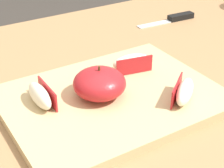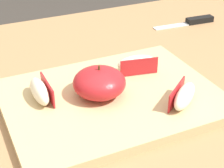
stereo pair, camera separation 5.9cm
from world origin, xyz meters
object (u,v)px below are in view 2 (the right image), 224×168
Objects in this scene: cutting_board at (112,99)px; apple_wedge_near_knife at (184,96)px; apple_half_skin_up at (99,83)px; apple_wedge_middle at (137,64)px; paring_knife at (195,21)px; apple_wedge_back at (40,91)px.

apple_wedge_near_knife is at bearing -39.77° from cutting_board.
apple_half_skin_up is 0.10m from apple_wedge_middle.
apple_wedge_near_knife is at bearing -83.36° from apple_wedge_middle.
apple_wedge_near_knife is 0.40m from paring_knife.
cutting_board is 0.12m from apple_wedge_near_knife.
apple_wedge_back is 0.45× the size of paring_knife.
apple_half_skin_up reaches higher than apple_wedge_near_knife.
apple_wedge_middle is at bearing 34.90° from cutting_board.
apple_half_skin_up is at bearing -147.20° from paring_knife.
apple_half_skin_up reaches higher than apple_wedge_middle.
apple_wedge_near_knife is 0.45× the size of paring_knife.
apple_wedge_near_knife and apple_wedge_middle have the same top height.
paring_knife is (0.34, 0.24, -0.00)m from cutting_board.
paring_knife is at bearing 35.08° from cutting_board.
apple_half_skin_up is at bearing -16.71° from apple_wedge_back.
paring_knife is (0.45, 0.20, -0.03)m from apple_wedge_back.
apple_wedge_near_knife reaches higher than paring_knife.
apple_wedge_middle is at bearing -144.87° from paring_knife.
apple_wedge_back is at bearing -155.61° from paring_knife.
cutting_board is 4.06× the size of apple_half_skin_up.
apple_wedge_near_knife is at bearing -28.66° from apple_wedge_back.
cutting_board is at bearing -17.49° from apple_wedge_back.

